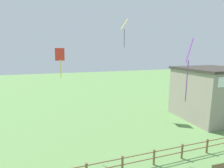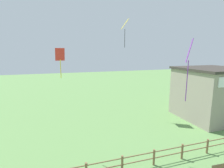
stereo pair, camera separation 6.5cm
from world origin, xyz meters
name	(u,v)px [view 2 (the right image)]	position (x,y,z in m)	size (l,w,h in m)	color
wooden_fence	(122,163)	(0.00, 6.88, 0.61)	(21.76, 0.14, 1.07)	brown
seaside_building	(211,93)	(12.36, 12.30, 2.77)	(6.45, 6.21, 5.51)	gray
kite_yellow_diamond	(125,26)	(3.97, 16.61, 9.90)	(0.96, 1.10, 3.08)	yellow
kite_red_diamond	(60,58)	(-3.15, 10.67, 6.75)	(0.64, 0.27, 2.07)	red
kite_purple_streamer	(189,56)	(3.96, 6.53, 6.88)	(0.87, 0.98, 3.71)	purple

